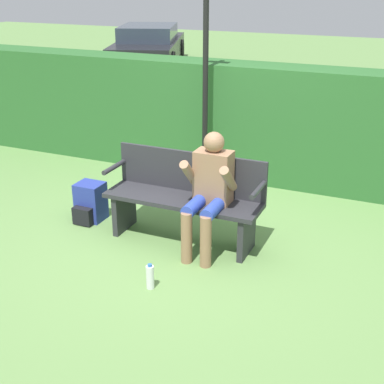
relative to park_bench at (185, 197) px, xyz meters
The scene contains 8 objects.
ground_plane 0.48m from the park_bench, 90.00° to the right, with size 40.00×40.00×0.00m, color #668E4C.
hedge_back 2.07m from the park_bench, 90.00° to the left, with size 12.00×0.58×1.52m.
park_bench is the anchor object (origin of this frame).
person_seated 0.39m from the park_bench, 22.29° to the right, with size 0.49×0.59×1.20m.
backpack 1.20m from the park_bench, behind, with size 0.30×0.35×0.43m.
water_bottle 1.07m from the park_bench, 83.64° to the right, with size 0.07×0.07×0.24m.
signpost 1.94m from the park_bench, 105.22° to the left, with size 0.30×0.09×2.78m.
parked_car 11.12m from the park_bench, 119.82° to the left, with size 3.08×4.72×1.18m.
Camera 1 is at (2.08, -4.52, 2.61)m, focal length 50.00 mm.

